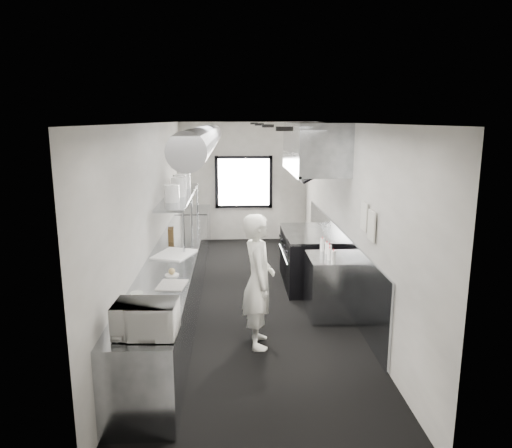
{
  "coord_description": "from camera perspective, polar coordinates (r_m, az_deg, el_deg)",
  "views": [
    {
      "loc": [
        -0.27,
        -7.34,
        2.85
      ],
      "look_at": [
        0.08,
        -0.2,
        1.29
      ],
      "focal_mm": 33.69,
      "sensor_mm": 36.0,
      "label": 1
    }
  ],
  "objects": [
    {
      "name": "line_cook",
      "position": [
        6.09,
        0.29,
        -6.77
      ],
      "size": [
        0.43,
        0.64,
        1.72
      ],
      "primitive_type": "imported",
      "rotation": [
        0.0,
        0.0,
        1.6
      ],
      "color": "white",
      "rests_on": "floor"
    },
    {
      "name": "exhaust_hood",
      "position": [
        8.17,
        6.88,
        8.98
      ],
      "size": [
        0.81,
        2.2,
        0.88
      ],
      "color": "gray",
      "rests_on": "ceiling"
    },
    {
      "name": "knife_block",
      "position": [
        8.0,
        -10.06,
        -1.22
      ],
      "size": [
        0.11,
        0.2,
        0.22
      ],
      "primitive_type": "cube",
      "rotation": [
        0.0,
        0.0,
        0.09
      ],
      "color": "#50391C",
      "rests_on": "prep_counter"
    },
    {
      "name": "wall_left",
      "position": [
        7.59,
        -12.12,
        1.0
      ],
      "size": [
        0.02,
        8.0,
        2.8
      ],
      "primitive_type": "cube",
      "color": "beige",
      "rests_on": "floor"
    },
    {
      "name": "deli_tub_b",
      "position": [
        5.46,
        -13.98,
        -8.42
      ],
      "size": [
        0.16,
        0.16,
        0.11
      ],
      "primitive_type": "cylinder",
      "rotation": [
        0.0,
        0.0,
        0.07
      ],
      "color": "beige",
      "rests_on": "prep_counter"
    },
    {
      "name": "cutting_board",
      "position": [
        7.19,
        -9.69,
        -3.54
      ],
      "size": [
        0.66,
        0.76,
        0.02
      ],
      "primitive_type": "cube",
      "rotation": [
        0.0,
        0.0,
        -0.34
      ],
      "color": "white",
      "rests_on": "prep_counter"
    },
    {
      "name": "squeeze_bottle_a",
      "position": [
        6.71,
        9.17,
        -3.92
      ],
      "size": [
        0.08,
        0.08,
        0.19
      ],
      "primitive_type": "cylinder",
      "rotation": [
        0.0,
        0.0,
        0.32
      ],
      "color": "white",
      "rests_on": "bottle_station"
    },
    {
      "name": "squeeze_bottle_b",
      "position": [
        6.88,
        8.71,
        -3.56
      ],
      "size": [
        0.08,
        0.08,
        0.17
      ],
      "primitive_type": "cylinder",
      "rotation": [
        0.0,
        0.0,
        -0.42
      ],
      "color": "white",
      "rests_on": "bottle_station"
    },
    {
      "name": "far_work_table",
      "position": [
        10.85,
        -7.42,
        -0.59
      ],
      "size": [
        0.7,
        1.2,
        0.9
      ],
      "primitive_type": "cube",
      "color": "gray",
      "rests_on": "floor"
    },
    {
      "name": "range",
      "position": [
        8.49,
        6.16,
        -4.06
      ],
      "size": [
        0.88,
        1.6,
        0.94
      ],
      "color": "black",
      "rests_on": "floor"
    },
    {
      "name": "notice_sheet_b",
      "position": [
        6.19,
        13.56,
        -0.18
      ],
      "size": [
        0.02,
        0.28,
        0.38
      ],
      "primitive_type": "cube",
      "color": "silver",
      "rests_on": "wall_right"
    },
    {
      "name": "pastry",
      "position": [
        6.24,
        -9.97,
        -5.55
      ],
      "size": [
        0.08,
        0.08,
        0.08
      ],
      "primitive_type": "sphere",
      "color": "tan",
      "rests_on": "small_plate"
    },
    {
      "name": "wall_cladding",
      "position": [
        8.17,
        9.67,
        -4.23
      ],
      "size": [
        0.03,
        5.5,
        1.1
      ],
      "primitive_type": "cube",
      "color": "gray",
      "rests_on": "wall_right"
    },
    {
      "name": "plate_stack_d",
      "position": [
        9.22,
        -8.57,
        5.39
      ],
      "size": [
        0.28,
        0.28,
        0.39
      ],
      "primitive_type": "cylinder",
      "rotation": [
        0.0,
        0.0,
        0.13
      ],
      "color": "white",
      "rests_on": "pass_shelf"
    },
    {
      "name": "wall_right",
      "position": [
        7.69,
        10.52,
        1.22
      ],
      "size": [
        0.02,
        8.0,
        2.8
      ],
      "primitive_type": "cube",
      "color": "beige",
      "rests_on": "floor"
    },
    {
      "name": "deli_tub_a",
      "position": [
        5.21,
        -14.1,
        -9.43
      ],
      "size": [
        0.17,
        0.17,
        0.11
      ],
      "primitive_type": "cylinder",
      "rotation": [
        0.0,
        0.0,
        0.14
      ],
      "color": "beige",
      "rests_on": "prep_counter"
    },
    {
      "name": "squeeze_bottle_c",
      "position": [
        7.02,
        8.71,
        -3.2
      ],
      "size": [
        0.07,
        0.07,
        0.18
      ],
      "primitive_type": "cylinder",
      "rotation": [
        0.0,
        0.0,
        -0.26
      ],
      "color": "white",
      "rests_on": "bottle_station"
    },
    {
      "name": "wall_front",
      "position": [
        3.65,
        1.66,
        -11.08
      ],
      "size": [
        3.0,
        0.02,
        2.8
      ],
      "primitive_type": "cube",
      "color": "beige",
      "rests_on": "floor"
    },
    {
      "name": "notice_sheet_a",
      "position": [
        6.51,
        12.73,
        0.91
      ],
      "size": [
        0.02,
        0.28,
        0.38
      ],
      "primitive_type": "cube",
      "color": "silver",
      "rests_on": "wall_right"
    },
    {
      "name": "ceiling",
      "position": [
        7.35,
        -0.75,
        11.9
      ],
      "size": [
        3.0,
        8.0,
        0.01
      ],
      "primitive_type": "cube",
      "color": "beige",
      "rests_on": "wall_back"
    },
    {
      "name": "bottle_station",
      "position": [
        7.21,
        8.77,
        -7.31
      ],
      "size": [
        0.65,
        0.8,
        0.9
      ],
      "primitive_type": "cube",
      "color": "gray",
      "rests_on": "floor"
    },
    {
      "name": "small_plate",
      "position": [
        6.25,
        -9.95,
        -5.99
      ],
      "size": [
        0.23,
        0.23,
        0.02
      ],
      "primitive_type": "cylinder",
      "rotation": [
        0.0,
        0.0,
        0.27
      ],
      "color": "white",
      "rests_on": "prep_counter"
    },
    {
      "name": "microwave",
      "position": [
        4.61,
        -12.95,
        -10.92
      ],
      "size": [
        0.55,
        0.43,
        0.32
      ],
      "primitive_type": "imported",
      "rotation": [
        0.0,
        0.0,
        -0.05
      ],
      "color": "white",
      "rests_on": "prep_counter"
    },
    {
      "name": "plate_stack_a",
      "position": [
        7.72,
        -9.94,
        3.6
      ],
      "size": [
        0.28,
        0.28,
        0.27
      ],
      "primitive_type": "cylinder",
      "rotation": [
        0.0,
        0.0,
        -0.24
      ],
      "color": "white",
      "rests_on": "pass_shelf"
    },
    {
      "name": "hvac_duct",
      "position": [
        7.76,
        -6.1,
        10.01
      ],
      "size": [
        0.4,
        6.4,
        0.4
      ],
      "primitive_type": "cylinder",
      "rotation": [
        1.57,
        0.0,
        0.0
      ],
      "color": "#9B9DA3",
      "rests_on": "ceiling"
    },
    {
      "name": "pass_shelf",
      "position": [
        8.5,
        -9.04,
        3.24
      ],
      "size": [
        0.45,
        3.0,
        0.68
      ],
      "color": "gray",
      "rests_on": "prep_counter"
    },
    {
      "name": "squeeze_bottle_d",
      "position": [
        7.21,
        8.4,
        -2.83
      ],
      "size": [
        0.07,
        0.07,
        0.17
      ],
      "primitive_type": "cylinder",
      "rotation": [
        0.0,
        0.0,
        0.26
      ],
      "color": "white",
      "rests_on": "bottle_station"
    },
    {
      "name": "prep_counter",
      "position": [
        7.31,
        -9.67,
        -7.07
      ],
      "size": [
        0.7,
        6.0,
        0.9
      ],
      "primitive_type": "cube",
      "color": "gray",
      "rests_on": "floor"
    },
    {
      "name": "plate_stack_c",
      "position": [
        8.69,
        -9.05,
        4.77
      ],
      "size": [
        0.31,
        0.31,
        0.33
      ],
      "primitive_type": "cylinder",
      "rotation": [
        0.0,
        0.0,
        -0.43
      ],
      "color": "white",
      "rests_on": "pass_shelf"
    },
    {
      "name": "plate_stack_b",
      "position": [
        8.27,
        -9.17,
        4.37
      ],
      "size": [
        0.28,
        0.28,
        0.33
      ],
      "primitive_type": "cylinder",
      "rotation": [
        0.0,
        0.0,
        -0.11
      ],
      "color": "white",
      "rests_on": "pass_shelf"
    },
    {
      "name": "squeeze_bottle_e",
      "position": [
        7.33,
        7.87,
        -2.46
      ],
      "size": [
        0.07,
        0.07,
        0.2
      ],
      "primitive_type": "cylinder",
      "rotation": [
        0.0,
        0.0,
        -0.04
      ],
      "color": "white",
      "rests_on": "bottle_station"
    },
    {
      "name": "floor",
      "position": [
        7.88,
        -0.69,
        -8.9
      ],
      "size": [
        3.0,
        8.0,
        0.01
      ],
      "primitive_type": "cube",
      "color": "black",
      "rests_on": "ground"
    },
    {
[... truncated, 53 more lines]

